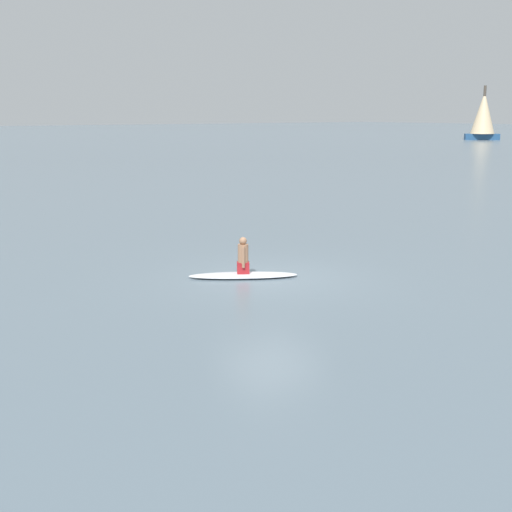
{
  "coord_description": "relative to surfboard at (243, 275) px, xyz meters",
  "views": [
    {
      "loc": [
        13.59,
        -10.17,
        4.18
      ],
      "look_at": [
        -0.11,
        -0.37,
        0.6
      ],
      "focal_mm": 47.78,
      "sensor_mm": 36.0,
      "label": 1
    }
  ],
  "objects": [
    {
      "name": "surfboard",
      "position": [
        0.0,
        0.0,
        0.0
      ],
      "size": [
        2.03,
        2.74,
        0.12
      ],
      "primitive_type": "ellipsoid",
      "rotation": [
        0.0,
        0.0,
        -2.12
      ],
      "color": "white",
      "rests_on": "ground"
    },
    {
      "name": "ground_plane",
      "position": [
        0.44,
        0.54,
        -0.06
      ],
      "size": [
        400.0,
        400.0,
        0.0
      ],
      "primitive_type": "plane",
      "color": "slate"
    },
    {
      "name": "sailboat_distant",
      "position": [
        -51.25,
        79.21,
        3.7
      ],
      "size": [
        5.0,
        5.0,
        8.02
      ],
      "rotation": [
        0.0,
        0.0,
        0.83
      ],
      "color": "navy",
      "rests_on": "ground"
    },
    {
      "name": "person_paddler",
      "position": [
        -0.0,
        0.0,
        0.48
      ],
      "size": [
        0.39,
        0.4,
        0.94
      ],
      "rotation": [
        0.0,
        0.0,
        -2.12
      ],
      "color": "#A51E23",
      "rests_on": "surfboard"
    }
  ]
}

